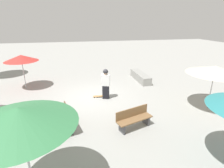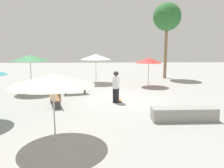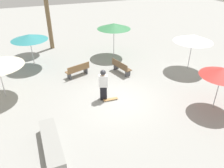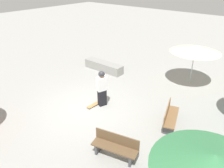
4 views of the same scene
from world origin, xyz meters
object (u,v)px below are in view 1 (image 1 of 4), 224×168
at_px(skater_main, 106,83).
at_px(bench_near, 134,119).
at_px(bench_far, 66,118).
at_px(concrete_ledge, 140,77).
at_px(shade_umbrella_cream, 215,70).
at_px(shade_umbrella_green, 19,116).
at_px(skateboard, 100,96).
at_px(shade_umbrella_red, 21,58).

height_order(skater_main, bench_near, skater_main).
distance_m(skater_main, bench_far, 3.38).
height_order(concrete_ledge, shade_umbrella_cream, shade_umbrella_cream).
relative_size(concrete_ledge, shade_umbrella_green, 1.08).
bearing_deg(skater_main, skateboard, -18.34).
xyz_separation_m(skateboard, bench_near, (3.42, 0.93, 0.37)).
bearing_deg(bench_far, shade_umbrella_green, 152.63).
xyz_separation_m(skateboard, shade_umbrella_red, (-2.58, -4.66, 1.97)).
relative_size(shade_umbrella_red, shade_umbrella_green, 0.88).
xyz_separation_m(bench_near, shade_umbrella_red, (-6.00, -5.59, 1.60)).
relative_size(bench_far, shade_umbrella_red, 0.74).
height_order(skateboard, bench_near, bench_near).
bearing_deg(shade_umbrella_green, skater_main, 152.70).
bearing_deg(concrete_ledge, shade_umbrella_red, -90.81).
bearing_deg(shade_umbrella_red, bench_near, 42.98).
distance_m(bench_near, shade_umbrella_red, 8.35).
bearing_deg(bench_near, shade_umbrella_cream, 173.42).
height_order(concrete_ledge, shade_umbrella_red, shade_umbrella_red).
height_order(skateboard, concrete_ledge, concrete_ledge).
distance_m(skateboard, shade_umbrella_cream, 6.18).
bearing_deg(shade_umbrella_red, shade_umbrella_green, 14.01).
bearing_deg(bench_near, shade_umbrella_green, 16.40).
distance_m(skater_main, shade_umbrella_red, 5.82).
relative_size(skater_main, concrete_ledge, 0.64).
height_order(bench_far, shade_umbrella_green, shade_umbrella_green).
distance_m(bench_near, shade_umbrella_cream, 4.73).
relative_size(concrete_ledge, bench_near, 1.65).
distance_m(concrete_ledge, shade_umbrella_green, 10.45).
relative_size(bench_far, shade_umbrella_cream, 0.62).
height_order(skater_main, shade_umbrella_green, shade_umbrella_green).
height_order(bench_far, shade_umbrella_cream, shade_umbrella_cream).
relative_size(skater_main, shade_umbrella_red, 0.79).
height_order(skateboard, shade_umbrella_red, shade_umbrella_red).
height_order(shade_umbrella_red, shade_umbrella_cream, shade_umbrella_cream).
relative_size(bench_near, shade_umbrella_cream, 0.62).
distance_m(skateboard, bench_near, 3.56).
relative_size(skater_main, bench_far, 1.06).
xyz_separation_m(bench_near, shade_umbrella_cream, (-0.88, 4.35, 1.62)).
relative_size(skateboard, bench_near, 0.49).
xyz_separation_m(concrete_ledge, shade_umbrella_green, (8.28, -6.03, 2.06)).
bearing_deg(skateboard, shade_umbrella_green, 69.36).
bearing_deg(bench_near, skateboard, -92.91).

